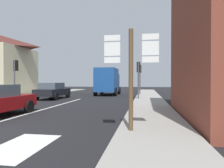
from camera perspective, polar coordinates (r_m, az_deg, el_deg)
name	(u,v)px	position (r m, az deg, el deg)	size (l,w,h in m)	color
ground_plane	(73,101)	(16.71, -10.96, -4.76)	(80.00, 80.00, 0.00)	black
sidewalk_right	(150,105)	(13.71, 10.60, -5.70)	(2.36, 44.00, 0.14)	gray
lane_centre_stripe	(50,108)	(13.05, -17.06, -6.34)	(0.16, 12.00, 0.01)	silver
lane_turn_arrow	(21,146)	(5.76, -24.12, -15.65)	(1.20, 2.20, 0.01)	silver
sedan_far	(53,91)	(19.30, -16.23, -1.76)	(1.98, 4.20, 1.47)	black
delivery_truck	(108,81)	(23.47, -1.22, 0.91)	(2.49, 5.00, 3.05)	#19478C
route_sign_post	(131,72)	(6.19, 5.33, 3.40)	(1.66, 0.14, 3.20)	brown
traffic_light_far_right	(140,73)	(23.48, 7.87, 3.13)	(0.30, 0.49, 3.46)	#47474C
traffic_light_near_left	(15,71)	(19.26, -25.42, 3.43)	(0.30, 0.49, 3.41)	#47474C
traffic_light_near_right	(138,72)	(17.58, 7.42, 3.42)	(0.30, 0.49, 3.27)	#47474C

